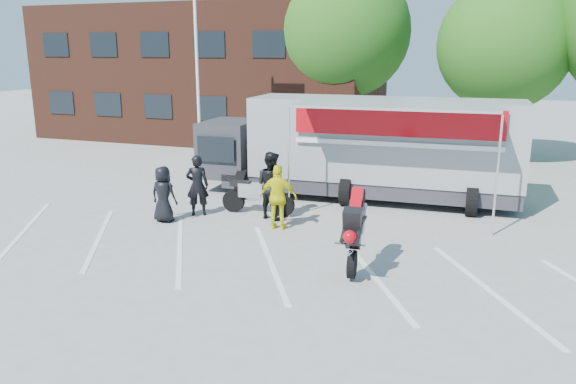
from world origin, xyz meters
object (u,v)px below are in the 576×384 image
Objects in this scene: tree_mid at (504,45)px; spectator_hivis at (278,197)px; spectator_leather_a at (163,194)px; tree_left at (345,32)px; spectator_leather_b at (197,185)px; spectator_leather_c at (271,185)px; flagpole at (202,42)px; parked_motorcycle at (258,214)px; stunt_bike_rider at (356,268)px; transporter_truck at (366,199)px.

tree_mid is 13.54m from spectator_hivis.
tree_left is at bearing -95.65° from spectator_leather_a.
spectator_leather_b is 0.92× the size of spectator_leather_c.
tree_left is (4.24, 6.00, 0.51)m from flagpole.
stunt_bike_rider is (3.74, -3.22, 0.00)m from parked_motorcycle.
flagpole is at bearing 37.85° from parked_motorcycle.
parked_motorcycle is 1.12m from spectator_leather_c.
transporter_truck reaches higher than spectator_leather_a.
stunt_bike_rider is at bearing -132.97° from parked_motorcycle.
tree_left reaches higher than parked_motorcycle.
spectator_leather_a is 0.90× the size of spectator_hivis.
tree_mid is 13.39m from parked_motorcycle.
spectator_leather_c is at bearing -115.16° from parked_motorcycle.
stunt_bike_rider is (8.44, -8.80, -5.05)m from flagpole.
tree_left is 7.10m from tree_mid.
transporter_truck is at bearing -20.50° from flagpole.
spectator_leather_c reaches higher than spectator_leather_a.
transporter_truck is at bearing 95.06° from stunt_bike_rider.
parked_motorcycle is at bearing -142.15° from spectator_leather_a.
stunt_bike_rider is at bearing -101.48° from tree_mid.
parked_motorcycle is 2.84m from spectator_leather_a.
flagpole is at bearing -56.63° from spectator_hivis.
spectator_leather_b is 2.73m from spectator_hivis.
tree_mid reaches higher than spectator_leather_b.
tree_mid is 12.99m from spectator_leather_c.
stunt_bike_rider is at bearing -82.11° from transporter_truck.
transporter_truck is (7.36, -2.75, -5.05)m from flagpole.
spectator_leather_b is 2.19m from spectator_leather_c.
spectator_leather_a is (-1.75, -13.18, -4.77)m from tree_left.
flagpole is 12.31m from tree_mid.
tree_mid is 3.35× the size of parked_motorcycle.
tree_mid is at bearing -100.21° from spectator_leather_c.
spectator_leather_a is at bearing -97.57° from tree_left.
stunt_bike_rider is (-2.80, -13.80, -4.94)m from tree_mid.
tree_left is 12.86m from parked_motorcycle.
tree_left is at bearing 100.73° from stunt_bike_rider.
spectator_hivis is at bearing 141.11° from spectator_leather_c.
stunt_bike_rider is 1.13× the size of spectator_leather_b.
tree_left is 4.85× the size of spectator_hivis.
parked_motorcycle is 4.93m from stunt_bike_rider.
spectator_leather_b is at bearing 149.72° from stunt_bike_rider.
transporter_truck is at bearing -106.24° from spectator_leather_c.
tree_mid is 3.93× the size of spectator_leather_c.
transporter_truck is 5.06× the size of stunt_bike_rider.
spectator_hivis is (1.53, -12.70, -4.68)m from tree_left.
flagpole is 5.00× the size of spectator_leather_a.
tree_mid is at bearing -123.77° from spectator_leather_a.
spectator_hivis is (1.07, -1.12, 0.89)m from parked_motorcycle.
stunt_bike_rider is 3.51m from spectator_hivis.
flagpole is 9.78m from spectator_hivis.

